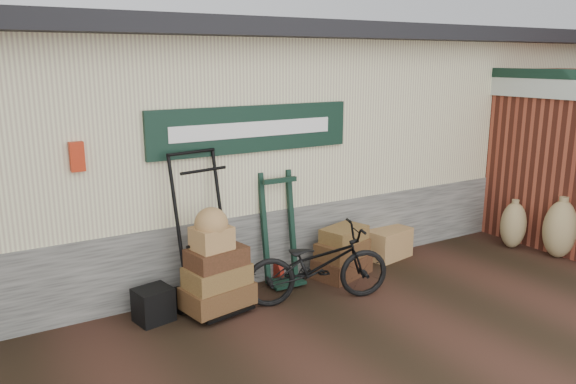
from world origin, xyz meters
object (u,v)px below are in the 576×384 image
object	(u,v)px
porter_trolley	(206,231)
suitcase_stack	(342,251)
wicker_hamper	(388,243)
bicycle	(318,260)
green_barrow	(280,229)
black_trunk	(153,305)

from	to	relation	value
porter_trolley	suitcase_stack	distance (m)	1.96
porter_trolley	wicker_hamper	bearing A→B (deg)	-6.19
suitcase_stack	bicycle	size ratio (longest dim) A/B	0.43
porter_trolley	green_barrow	xyz separation A→B (m)	(1.07, 0.20, -0.20)
green_barrow	bicycle	xyz separation A→B (m)	(0.09, -0.71, -0.20)
green_barrow	suitcase_stack	xyz separation A→B (m)	(0.80, -0.22, -0.37)
green_barrow	black_trunk	bearing A→B (deg)	-171.56
black_trunk	green_barrow	bearing A→B (deg)	7.59
suitcase_stack	bicycle	xyz separation A→B (m)	(-0.72, -0.49, 0.17)
black_trunk	porter_trolley	bearing A→B (deg)	2.10
green_barrow	wicker_hamper	world-z (taller)	green_barrow
green_barrow	bicycle	bearing A→B (deg)	-82.31
green_barrow	bicycle	size ratio (longest dim) A/B	0.82
bicycle	black_trunk	bearing A→B (deg)	91.52
wicker_hamper	bicycle	bearing A→B (deg)	-157.13
porter_trolley	green_barrow	size ratio (longest dim) A/B	1.29
porter_trolley	bicycle	distance (m)	1.33
green_barrow	black_trunk	distance (m)	1.80
suitcase_stack	black_trunk	bearing A→B (deg)	-179.86
black_trunk	bicycle	distance (m)	1.89
porter_trolley	bicycle	world-z (taller)	porter_trolley
green_barrow	black_trunk	xyz separation A→B (m)	(-1.71, -0.23, -0.52)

